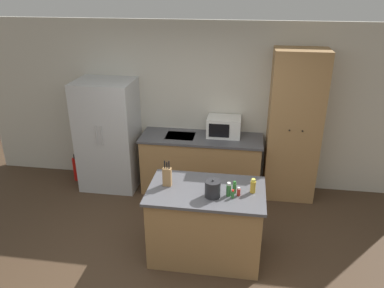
% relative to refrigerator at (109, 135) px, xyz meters
% --- Properties ---
extents(ground_plane, '(14.00, 14.00, 0.00)m').
position_rel_refrigerator_xyz_m(ground_plane, '(1.43, -1.95, -0.87)').
color(ground_plane, '#423021').
extents(wall_back, '(7.20, 0.06, 2.60)m').
position_rel_refrigerator_xyz_m(wall_back, '(1.43, 0.38, 0.43)').
color(wall_back, beige).
rests_on(wall_back, ground_plane).
extents(refrigerator, '(0.88, 0.72, 1.75)m').
position_rel_refrigerator_xyz_m(refrigerator, '(0.00, 0.00, 0.00)').
color(refrigerator, '#B7BABC').
rests_on(refrigerator, ground_plane).
extents(back_counter, '(1.87, 0.65, 0.92)m').
position_rel_refrigerator_xyz_m(back_counter, '(1.47, 0.04, -0.41)').
color(back_counter, '#9E7547').
rests_on(back_counter, ground_plane).
extents(pantry_cabinet, '(0.75, 0.52, 2.27)m').
position_rel_refrigerator_xyz_m(pantry_cabinet, '(2.83, 0.10, 0.26)').
color(pantry_cabinet, '#9E7547').
rests_on(pantry_cabinet, ground_plane).
extents(kitchen_island, '(1.35, 0.83, 0.91)m').
position_rel_refrigerator_xyz_m(kitchen_island, '(1.73, -1.50, -0.42)').
color(kitchen_island, '#9E7547').
rests_on(kitchen_island, ground_plane).
extents(microwave, '(0.51, 0.37, 0.30)m').
position_rel_refrigerator_xyz_m(microwave, '(1.81, 0.15, 0.19)').
color(microwave, white).
rests_on(microwave, back_counter).
extents(knife_block, '(0.10, 0.06, 0.32)m').
position_rel_refrigerator_xyz_m(knife_block, '(1.26, -1.47, 0.15)').
color(knife_block, '#9E7547').
rests_on(knife_block, kitchen_island).
extents(spice_bottle_tall_dark, '(0.06, 0.06, 0.17)m').
position_rel_refrigerator_xyz_m(spice_bottle_tall_dark, '(2.25, -1.48, 0.11)').
color(spice_bottle_tall_dark, gold).
rests_on(spice_bottle_tall_dark, kitchen_island).
extents(spice_bottle_short_red, '(0.04, 0.04, 0.10)m').
position_rel_refrigerator_xyz_m(spice_bottle_short_red, '(2.10, -1.57, 0.08)').
color(spice_bottle_short_red, '#B2281E').
rests_on(spice_bottle_short_red, kitchen_island).
extents(spice_bottle_amber_oil, '(0.04, 0.04, 0.10)m').
position_rel_refrigerator_xyz_m(spice_bottle_amber_oil, '(2.03, -1.63, 0.08)').
color(spice_bottle_amber_oil, '#337033').
rests_on(spice_bottle_amber_oil, kitchen_island).
extents(spice_bottle_green_herb, '(0.04, 0.04, 0.15)m').
position_rel_refrigerator_xyz_m(spice_bottle_green_herb, '(2.05, -1.52, 0.10)').
color(spice_bottle_green_herb, '#337033').
rests_on(spice_bottle_green_herb, kitchen_island).
extents(spice_bottle_pale_salt, '(0.05, 0.05, 0.16)m').
position_rel_refrigerator_xyz_m(spice_bottle_pale_salt, '(1.99, -1.59, 0.11)').
color(spice_bottle_pale_salt, '#337033').
rests_on(spice_bottle_pale_salt, kitchen_island).
extents(kettle, '(0.17, 0.17, 0.22)m').
position_rel_refrigerator_xyz_m(kettle, '(1.81, -1.63, 0.13)').
color(kettle, '#232326').
rests_on(kettle, kitchen_island).
extents(fire_extinguisher, '(0.12, 0.12, 0.47)m').
position_rel_refrigerator_xyz_m(fire_extinguisher, '(-0.64, 0.04, -0.67)').
color(fire_extinguisher, red).
rests_on(fire_extinguisher, ground_plane).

